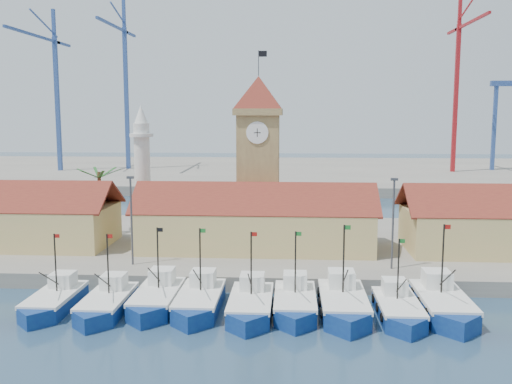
# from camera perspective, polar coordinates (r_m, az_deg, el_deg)

# --- Properties ---
(ground) EXTENTS (400.00, 400.00, 0.00)m
(ground) POSITION_cam_1_polar(r_m,az_deg,el_deg) (46.77, -1.64, -13.08)
(ground) COLOR #1C3A4C
(ground) RESTS_ON ground
(quay) EXTENTS (140.00, 32.00, 1.50)m
(quay) POSITION_cam_1_polar(r_m,az_deg,el_deg) (69.48, 0.15, -5.44)
(quay) COLOR gray
(quay) RESTS_ON ground
(terminal) EXTENTS (240.00, 80.00, 2.00)m
(terminal) POSITION_cam_1_polar(r_m,az_deg,el_deg) (154.36, 2.04, 1.98)
(terminal) COLOR gray
(terminal) RESTS_ON ground
(boat_0) EXTENTS (3.32, 9.10, 6.89)m
(boat_0) POSITION_cam_1_polar(r_m,az_deg,el_deg) (52.48, -19.61, -10.36)
(boat_0) COLOR navy
(boat_0) RESTS_ON ground
(boat_1) EXTENTS (3.38, 9.27, 7.02)m
(boat_1) POSITION_cam_1_polar(r_m,az_deg,el_deg) (50.50, -14.76, -10.86)
(boat_1) COLOR navy
(boat_1) RESTS_ON ground
(boat_2) EXTENTS (3.54, 9.71, 7.35)m
(boat_2) POSITION_cam_1_polar(r_m,az_deg,el_deg) (50.73, -9.93, -10.59)
(boat_2) COLOR navy
(boat_2) RESTS_ON ground
(boat_3) EXTENTS (3.58, 9.80, 7.42)m
(boat_3) POSITION_cam_1_polar(r_m,az_deg,el_deg) (49.59, -5.72, -10.94)
(boat_3) COLOR navy
(boat_3) RESTS_ON ground
(boat_4) EXTENTS (3.53, 9.68, 7.33)m
(boat_4) POSITION_cam_1_polar(r_m,az_deg,el_deg) (48.38, -0.56, -11.39)
(boat_4) COLOR navy
(boat_4) RESTS_ON ground
(boat_5) EXTENTS (3.49, 9.57, 7.24)m
(boat_5) POSITION_cam_1_polar(r_m,az_deg,el_deg) (48.99, 3.93, -11.17)
(boat_5) COLOR navy
(boat_5) RESTS_ON ground
(boat_6) EXTENTS (3.82, 10.46, 7.92)m
(boat_6) POSITION_cam_1_polar(r_m,az_deg,el_deg) (48.99, 8.76, -11.17)
(boat_6) COLOR navy
(boat_6) RESTS_ON ground
(boat_7) EXTENTS (3.34, 9.15, 6.92)m
(boat_7) POSITION_cam_1_polar(r_m,az_deg,el_deg) (48.97, 14.09, -11.45)
(boat_7) COLOR navy
(boat_7) RESTS_ON ground
(boat_8) EXTENTS (3.86, 10.57, 8.00)m
(boat_8) POSITION_cam_1_polar(r_m,az_deg,el_deg) (50.76, 18.26, -10.78)
(boat_8) COLOR navy
(boat_8) RESTS_ON ground
(hall_center) EXTENTS (27.04, 10.13, 7.61)m
(hall_center) POSITION_cam_1_polar(r_m,az_deg,el_deg) (64.89, -0.06, -3.46)
(hall_center) COLOR tan
(hall_center) RESTS_ON quay
(clock_tower) EXTENTS (5.80, 5.80, 22.70)m
(clock_tower) POSITION_cam_1_polar(r_m,az_deg,el_deg) (69.78, 0.25, 3.94)
(clock_tower) COLOR tan
(clock_tower) RESTS_ON quay
(minaret) EXTENTS (3.00, 3.00, 16.30)m
(minaret) POSITION_cam_1_polar(r_m,az_deg,el_deg) (74.31, -11.30, 2.30)
(minaret) COLOR silver
(minaret) RESTS_ON quay
(palm_tree) EXTENTS (5.60, 5.03, 8.39)m
(palm_tree) POSITION_cam_1_polar(r_m,az_deg,el_deg) (74.27, -15.35, -0.54)
(palm_tree) COLOR brown
(palm_tree) RESTS_ON quay
(lamp_posts) EXTENTS (80.70, 0.25, 9.03)m
(lamp_posts) POSITION_cam_1_polar(r_m,az_deg,el_deg) (56.55, -0.06, -2.57)
(lamp_posts) COLOR #3F3F44
(lamp_posts) RESTS_ON quay
(crane_blue_far) EXTENTS (1.00, 35.84, 41.00)m
(crane_blue_far) POSITION_cam_1_polar(r_m,az_deg,el_deg) (156.03, -19.61, 10.43)
(crane_blue_far) COLOR #2E4B8D
(crane_blue_far) RESTS_ON terminal
(crane_blue_near) EXTENTS (1.00, 31.53, 44.26)m
(crane_blue_near) POSITION_cam_1_polar(r_m,az_deg,el_deg) (156.94, -13.02, 11.19)
(crane_blue_near) COLOR #2E4B8D
(crane_blue_near) RESTS_ON terminal
(crane_red_right) EXTENTS (1.00, 32.22, 43.85)m
(crane_red_right) POSITION_cam_1_polar(r_m,az_deg,el_deg) (153.22, 19.58, 10.97)
(crane_red_right) COLOR maroon
(crane_red_right) RESTS_ON terminal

